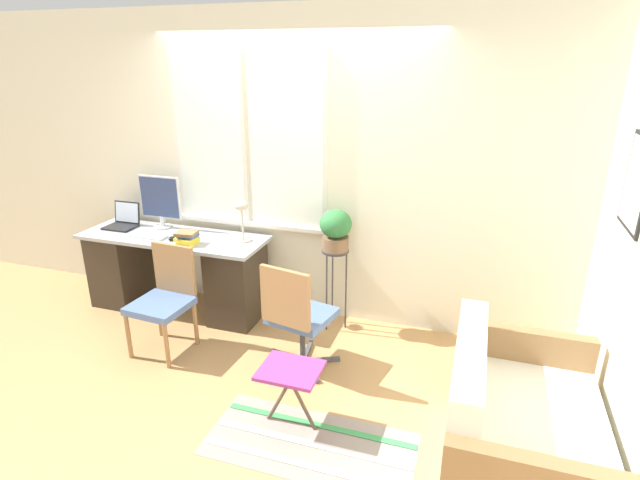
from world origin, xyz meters
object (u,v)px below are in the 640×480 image
object	(u,v)px
desk_chair_wooden	(165,297)
couch_loveseat	(516,434)
monitor	(160,200)
keyboard	(148,236)
office_chair_swivel	(297,315)
folding_stool	(290,374)
potted_plant	(336,229)
plant_stand	(335,262)
book_stack	(187,238)
laptop	(123,222)
mouse	(172,239)
desk_lamp	(242,213)

from	to	relation	value
desk_chair_wooden	couch_loveseat	xyz separation A→B (m)	(2.68, -0.55, -0.18)
monitor	keyboard	xyz separation A→B (m)	(0.04, -0.28, -0.26)
office_chair_swivel	folding_stool	world-z (taller)	office_chair_swivel
couch_loveseat	folding_stool	world-z (taller)	couch_loveseat
monitor	potted_plant	distance (m)	1.74
plant_stand	desk_chair_wooden	bearing A→B (deg)	-147.79
monitor	folding_stool	distance (m)	2.37
keyboard	office_chair_swivel	bearing A→B (deg)	-15.91
couch_loveseat	potted_plant	bearing A→B (deg)	48.17
keyboard	folding_stool	xyz separation A→B (m)	(1.80, -1.08, -0.37)
monitor	folding_stool	size ratio (longest dim) A/B	1.15
keyboard	book_stack	distance (m)	0.44
couch_loveseat	keyboard	bearing A→B (deg)	71.51
laptop	plant_stand	distance (m)	2.13
mouse	laptop	bearing A→B (deg)	164.47
mouse	potted_plant	distance (m)	1.48
book_stack	couch_loveseat	distance (m)	2.96
monitor	plant_stand	size ratio (longest dim) A/B	0.68
keyboard	potted_plant	bearing A→B (deg)	8.40
mouse	desk_chair_wooden	distance (m)	0.64
desk_lamp	desk_chair_wooden	bearing A→B (deg)	-117.88
potted_plant	desk_chair_wooden	bearing A→B (deg)	-147.79
keyboard	potted_plant	xyz separation A→B (m)	(1.70, 0.25, 0.17)
desk_lamp	couch_loveseat	distance (m)	2.72
laptop	keyboard	world-z (taller)	laptop
plant_stand	potted_plant	distance (m)	0.30
monitor	keyboard	world-z (taller)	monitor
plant_stand	potted_plant	size ratio (longest dim) A/B	2.08
desk_chair_wooden	plant_stand	world-z (taller)	desk_chair_wooden
desk_chair_wooden	potted_plant	size ratio (longest dim) A/B	2.43
keyboard	monitor	bearing A→B (deg)	97.60
desk_lamp	office_chair_swivel	world-z (taller)	desk_lamp
office_chair_swivel	mouse	bearing A→B (deg)	-6.65
book_stack	plant_stand	xyz separation A→B (m)	(1.27, 0.29, -0.18)
book_stack	plant_stand	bearing A→B (deg)	12.91
office_chair_swivel	folding_stool	distance (m)	0.65
laptop	couch_loveseat	xyz separation A→B (m)	(3.58, -1.24, -0.52)
desk_lamp	potted_plant	size ratio (longest dim) A/B	1.02
book_stack	couch_loveseat	world-z (taller)	book_stack
mouse	folding_stool	size ratio (longest dim) A/B	0.17
laptop	potted_plant	distance (m)	2.12
folding_stool	monitor	bearing A→B (deg)	143.61
book_stack	plant_stand	size ratio (longest dim) A/B	0.26
monitor	folding_stool	xyz separation A→B (m)	(1.84, -1.36, -0.63)
desk_chair_wooden	folding_stool	size ratio (longest dim) A/B	1.97
mouse	desk_chair_wooden	size ratio (longest dim) A/B	0.08
laptop	desk_chair_wooden	bearing A→B (deg)	-37.34
laptop	desk_chair_wooden	size ratio (longest dim) A/B	0.33
book_stack	folding_stool	xyz separation A→B (m)	(1.37, -1.04, -0.42)
monitor	desk_chair_wooden	bearing A→B (deg)	-56.39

